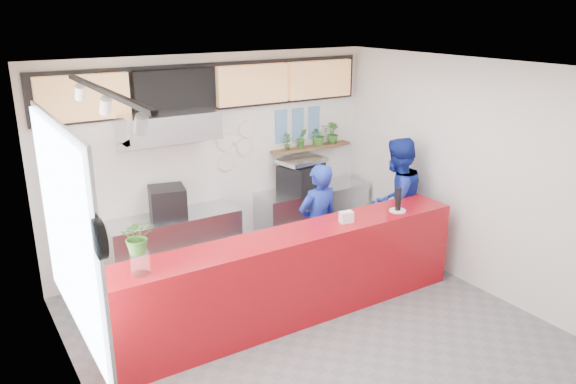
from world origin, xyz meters
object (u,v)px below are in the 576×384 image
staff_right (396,202)px  pepper_mill (398,199)px  service_counter (294,276)px  staff_center (318,224)px  panini_oven (168,202)px  espresso_machine (301,177)px

staff_right → pepper_mill: bearing=41.1°
service_counter → staff_right: 2.17m
staff_center → pepper_mill: (0.73, -0.72, 0.43)m
panini_oven → staff_right: bearing=-10.6°
service_counter → panini_oven: (-0.86, 1.80, 0.56)m
service_counter → panini_oven: 2.07m
service_counter → panini_oven: panini_oven is taller
espresso_machine → pepper_mill: (0.24, -1.88, 0.15)m
service_counter → espresso_machine: espresso_machine is taller
panini_oven → espresso_machine: bearing=12.8°
panini_oven → espresso_machine: espresso_machine is taller
service_counter → espresso_machine: 2.28m
service_counter → pepper_mill: bearing=-3.2°
service_counter → staff_right: (2.07, 0.53, 0.39)m
staff_center → staff_right: staff_right is taller
pepper_mill → espresso_machine: bearing=97.1°
panini_oven → staff_center: 2.03m
staff_right → staff_center: bearing=-11.8°
service_counter → staff_right: bearing=14.5°
staff_center → staff_right: size_ratio=0.89×
panini_oven → pepper_mill: bearing=-25.5°
panini_oven → service_counter: bearing=-51.6°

